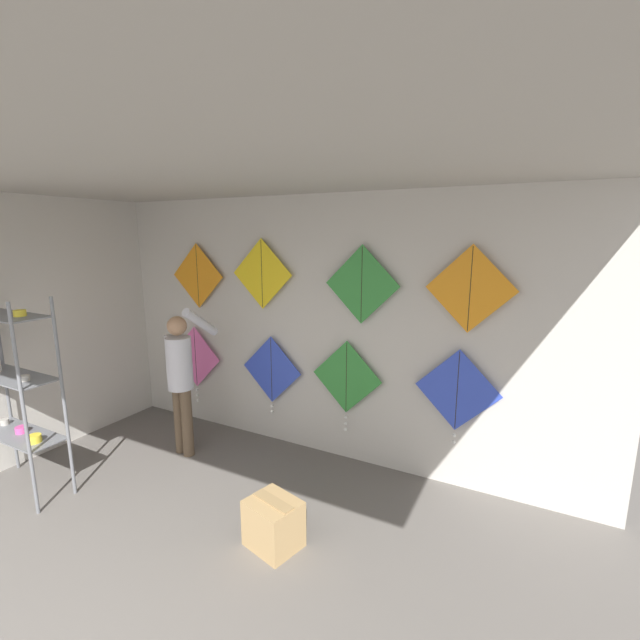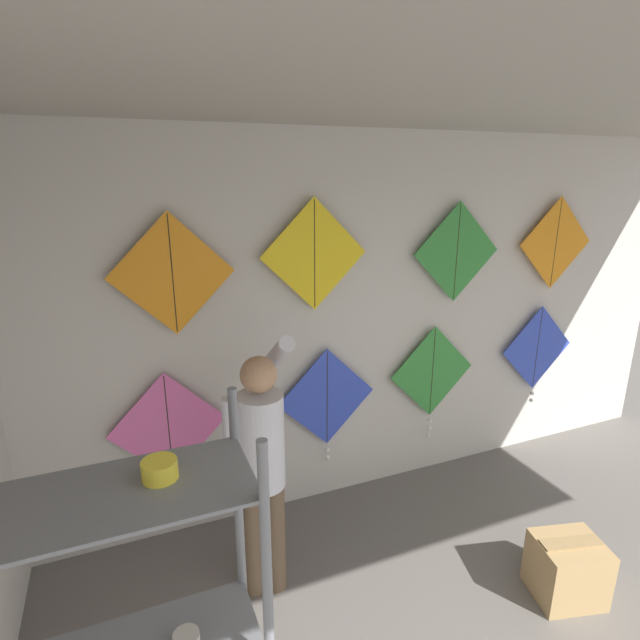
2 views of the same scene
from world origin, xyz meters
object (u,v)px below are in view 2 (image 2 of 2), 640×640
(kite_1, at_px, (327,400))
(kite_7, at_px, (556,243))
(kite_2, at_px, (432,375))
(kite_6, at_px, (457,252))
(kite_4, at_px, (172,274))
(shopkeeper, at_px, (261,457))
(cardboard_box, at_px, (567,569))
(kite_0, at_px, (169,430))
(kite_3, at_px, (537,350))
(kite_5, at_px, (314,255))

(kite_1, xyz_separation_m, kite_7, (2.10, 0.00, 1.07))
(kite_2, height_order, kite_6, kite_6)
(kite_1, xyz_separation_m, kite_4, (-1.05, 0.00, 1.04))
(kite_6, bearing_deg, shopkeeper, -159.10)
(kite_2, relative_size, kite_4, 1.27)
(shopkeeper, bearing_deg, cardboard_box, -15.41)
(kite_0, distance_m, kite_6, 2.49)
(kite_4, bearing_deg, cardboard_box, -35.44)
(kite_4, height_order, kite_6, kite_6)
(kite_7, bearing_deg, kite_0, -179.99)
(shopkeeper, bearing_deg, kite_3, 22.68)
(kite_4, bearing_deg, shopkeeper, -63.67)
(cardboard_box, bearing_deg, kite_2, 91.60)
(kite_7, bearing_deg, shopkeeper, -166.29)
(shopkeeper, distance_m, kite_1, 0.99)
(cardboard_box, bearing_deg, kite_4, 144.56)
(shopkeeper, height_order, kite_0, shopkeeper)
(shopkeeper, bearing_deg, kite_5, 57.15)
(cardboard_box, bearing_deg, kite_0, 145.99)
(kite_1, bearing_deg, kite_3, 0.00)
(kite_1, relative_size, kite_7, 1.18)
(kite_4, distance_m, kite_6, 2.14)
(kite_0, distance_m, kite_3, 3.21)
(cardboard_box, distance_m, kite_4, 3.02)
(kite_4, bearing_deg, kite_0, -179.72)
(kite_3, bearing_deg, kite_4, 179.99)
(kite_0, distance_m, kite_4, 1.06)
(kite_6, bearing_deg, kite_3, -0.02)
(kite_2, bearing_deg, kite_4, 179.98)
(kite_4, relative_size, kite_5, 1.00)
(kite_2, distance_m, kite_7, 1.55)
(kite_0, xyz_separation_m, kite_1, (1.16, 0.00, 0.02))
(kite_0, relative_size, kite_4, 1.27)
(shopkeeper, bearing_deg, kite_0, 131.96)
(kite_1, relative_size, kite_5, 1.18)
(shopkeeper, relative_size, kite_5, 2.13)
(kite_4, bearing_deg, kite_1, -0.02)
(shopkeeper, bearing_deg, kite_1, 52.86)
(kite_2, distance_m, kite_3, 1.12)
(kite_6, relative_size, kite_7, 1.00)
(kite_2, relative_size, kite_5, 1.27)
(kite_1, bearing_deg, kite_4, 179.98)
(cardboard_box, bearing_deg, kite_7, 51.99)
(shopkeeper, height_order, kite_3, shopkeeper)
(kite_1, xyz_separation_m, kite_3, (2.05, 0.00, 0.11))
(kite_0, distance_m, kite_2, 2.09)
(kite_0, relative_size, kite_7, 1.27)
(shopkeeper, distance_m, kite_4, 1.23)
(cardboard_box, distance_m, kite_0, 2.66)
(shopkeeper, height_order, kite_1, shopkeeper)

